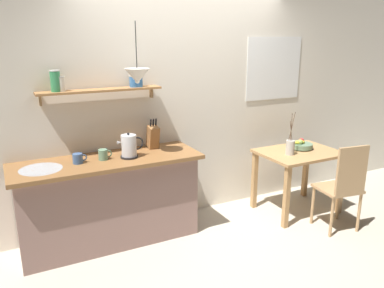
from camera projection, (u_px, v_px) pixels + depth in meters
The scene contains 13 objects.
ground_plane at pixel (211, 233), 4.20m from camera, with size 14.00×14.00×0.00m, color #BCB29E.
back_wall at pixel (200, 99), 4.49m from camera, with size 6.80×0.11×2.70m.
kitchen_counter at pixel (109, 200), 3.92m from camera, with size 1.83×0.63×0.90m.
wall_shelf at pixel (102, 85), 3.78m from camera, with size 1.21×0.20×0.33m.
dining_table at pixel (298, 162), 4.59m from camera, with size 0.92×0.69×0.75m.
dining_chair_near at pixel (343, 184), 4.11m from camera, with size 0.46×0.43×0.98m.
fruit_bowl at pixel (301, 145), 4.66m from camera, with size 0.27×0.27×0.12m.
twig_vase at pixel (290, 147), 4.42m from camera, with size 0.10×0.10×0.49m.
electric_kettle at pixel (129, 146), 3.80m from camera, with size 0.26×0.17×0.25m.
knife_block at pixel (153, 137), 4.10m from camera, with size 0.10×0.16×0.33m.
coffee_mug_by_sink at pixel (78, 158), 3.64m from camera, with size 0.13×0.09×0.09m.
coffee_mug_spare at pixel (103, 155), 3.75m from camera, with size 0.13×0.09×0.10m.
pendant_lamp at pixel (137, 76), 3.61m from camera, with size 0.24×0.24×0.56m.
Camera 1 is at (-1.89, -3.29, 2.06)m, focal length 36.36 mm.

